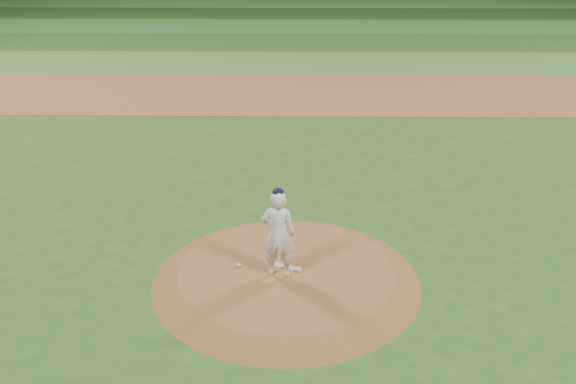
{
  "coord_description": "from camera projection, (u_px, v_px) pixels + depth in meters",
  "views": [
    {
      "loc": [
        0.21,
        -11.27,
        7.13
      ],
      "look_at": [
        0.0,
        2.0,
        1.1
      ],
      "focal_mm": 40.0,
      "sensor_mm": 36.0,
      "label": 1
    }
  ],
  "objects": [
    {
      "name": "outfield_stripe_0",
      "position": [
        294.0,
        63.0,
        30.96
      ],
      "size": [
        70.0,
        5.0,
        0.02
      ],
      "primitive_type": "cube",
      "color": "#407129",
      "rests_on": "ground"
    },
    {
      "name": "infield_dirt_band",
      "position": [
        293.0,
        94.0,
        25.96
      ],
      "size": [
        70.0,
        6.0,
        0.02
      ],
      "primitive_type": "cube",
      "color": "brown",
      "rests_on": "ground"
    },
    {
      "name": "rosin_bag",
      "position": [
        239.0,
        265.0,
        13.23
      ],
      "size": [
        0.11,
        0.11,
        0.06
      ],
      "primitive_type": "ellipsoid",
      "color": "silver",
      "rests_on": "pitchers_mound"
    },
    {
      "name": "outfield_stripe_1",
      "position": [
        294.0,
        42.0,
        35.51
      ],
      "size": [
        70.0,
        5.0,
        0.02
      ],
      "primitive_type": "cube",
      "color": "#264D18",
      "rests_on": "ground"
    },
    {
      "name": "pitching_rubber",
      "position": [
        288.0,
        267.0,
        13.19
      ],
      "size": [
        0.6,
        0.37,
        0.03
      ],
      "primitive_type": "cube",
      "rotation": [
        0.0,
        0.0,
        -0.4
      ],
      "color": "beige",
      "rests_on": "pitchers_mound"
    },
    {
      "name": "pitchers_mound",
      "position": [
        286.0,
        275.0,
        13.16
      ],
      "size": [
        5.5,
        5.5,
        0.25
      ],
      "primitive_type": "cone",
      "color": "brown",
      "rests_on": "ground"
    },
    {
      "name": "outfield_stripe_2",
      "position": [
        295.0,
        26.0,
        40.07
      ],
      "size": [
        70.0,
        5.0,
        0.02
      ],
      "primitive_type": "cube",
      "color": "#2E6B26",
      "rests_on": "ground"
    },
    {
      "name": "pitcher_on_mound",
      "position": [
        278.0,
        234.0,
        12.57
      ],
      "size": [
        0.73,
        0.54,
        1.91
      ],
      "color": "white",
      "rests_on": "pitchers_mound"
    },
    {
      "name": "ground",
      "position": [
        286.0,
        281.0,
        13.21
      ],
      "size": [
        120.0,
        120.0,
        0.0
      ],
      "primitive_type": "plane",
      "color": "#2D581C",
      "rests_on": "ground"
    },
    {
      "name": "outfield_stripe_3",
      "position": [
        295.0,
        13.0,
        44.62
      ],
      "size": [
        70.0,
        5.0,
        0.02
      ],
      "primitive_type": "cube",
      "color": "#1D4014",
      "rests_on": "ground"
    },
    {
      "name": "outfield_stripe_4",
      "position": [
        296.0,
        3.0,
        49.17
      ],
      "size": [
        70.0,
        5.0,
        0.02
      ],
      "primitive_type": "cube",
      "color": "#357329",
      "rests_on": "ground"
    }
  ]
}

